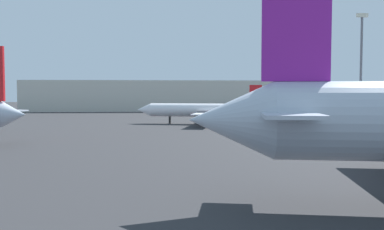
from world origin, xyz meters
TOP-DOWN VIEW (x-y plane):
  - airplane_far_left at (6.91, 68.68)m, footprint 26.61×21.35m
  - light_mast_right at (40.20, 73.44)m, footprint 2.40×0.50m
  - terminal_building at (-3.72, 135.02)m, footprint 89.40×23.60m

SIDE VIEW (x-z plane):
  - airplane_far_left at x=6.91m, z-range -1.09..6.43m
  - terminal_building at x=-3.72m, z-range 0.00..10.40m
  - light_mast_right at x=40.20m, z-range 1.29..23.88m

